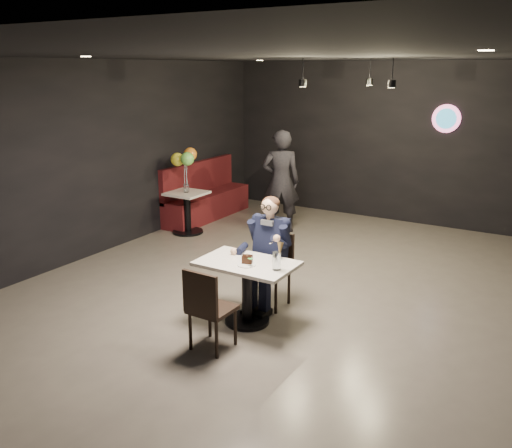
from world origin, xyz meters
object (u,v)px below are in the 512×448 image
Objects in this scene: passerby at (281,181)px; chair_near at (213,307)px; main_table at (247,292)px; seated_man at (271,251)px; sundae_glass at (277,261)px; balloon_vase at (186,188)px; chair_far at (271,271)px; side_table at (187,212)px; booth_bench at (206,191)px.

chair_near is at bearing 78.99° from passerby.
seated_man is at bearing 90.00° from main_table.
sundae_glass reaches higher than chair_near.
balloon_vase is 0.08× the size of passerby.
seated_man is at bearing 0.00° from chair_far.
side_table is (-2.82, 3.18, -0.07)m from chair_near.
side_table is at bearing 141.83° from sundae_glass.
chair_near is 4.26m from balloon_vase.
balloon_vase is (0.30, -1.00, 0.27)m from booth_bench.
chair_far is at bearing -34.60° from side_table.
seated_man is 3.42m from balloon_vase.
passerby is at bearing 35.20° from side_table.
side_table is (0.30, -1.00, -0.16)m from booth_bench.
chair_near is at bearing -53.25° from booth_bench.
seated_man is 0.73m from sundae_glass.
sundae_glass reaches higher than main_table.
seated_man is 3.44m from side_table.
seated_man is at bearing -34.60° from balloon_vase.
main_table is at bearing -41.51° from balloon_vase.
main_table is 0.65m from seated_man.
seated_man is 0.65× the size of booth_bench.
side_table is at bearing 132.61° from chair_near.
main_table is at bearing -41.51° from side_table.
seated_man reaches higher than chair_near.
chair_near is at bearing -90.00° from main_table.
balloon_vase is (0.00, 0.00, 0.43)m from side_table.
passerby reaches higher than booth_bench.
booth_bench reaches higher than chair_near.
side_table is (-3.22, 2.53, -0.46)m from sundae_glass.
sundae_glass is (0.41, -0.59, 0.13)m from seated_man.
sundae_glass is 0.11× the size of passerby.
main_table is 3.79m from passerby.
booth_bench is 1.71m from passerby.
seated_man is at bearing -43.35° from booth_bench.
passerby is at bearing 116.39° from chair_far.
passerby is (1.37, 0.97, 0.52)m from side_table.
main_table is 0.69m from chair_near.
chair_near is 4.25m from side_table.
booth_bench is at bearing 131.75° from main_table.
seated_man reaches higher than side_table.
balloon_vase is at bearing 4.97° from passerby.
sundae_glass reaches higher than chair_far.
main_table is 1.20× the size of chair_far.
chair_far is 0.50× the size of passerby.
chair_far is at bearing -43.35° from booth_bench.
balloon_vase is at bearing 141.83° from sundae_glass.
side_table is 1.76m from passerby.
booth_bench is at bearing -31.31° from passerby.
booth_bench is at bearing 136.65° from chair_far.
passerby reaches higher than seated_man.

